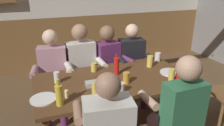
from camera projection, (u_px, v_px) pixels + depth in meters
back_wall_wainscot at (72, 42)px, 4.74m from camera, size 6.51×0.12×1.11m
dining_table at (114, 87)px, 2.52m from camera, size 1.77×0.96×0.76m
person_0 at (53, 72)px, 2.92m from camera, size 0.55×0.57×1.23m
person_1 at (83, 65)px, 3.06m from camera, size 0.54×0.51×1.27m
person_2 at (110, 63)px, 3.20m from camera, size 0.53×0.58×1.22m
person_3 at (133, 60)px, 3.33m from camera, size 0.55×0.57×1.22m
person_5 at (177, 111)px, 2.00m from camera, size 0.51×0.49×1.26m
table_candle at (67, 94)px, 2.08m from camera, size 0.04×0.04×0.08m
condiment_caddy at (92, 84)px, 2.32m from camera, size 0.14×0.10×0.05m
plate_0 at (44, 99)px, 2.06m from camera, size 0.25×0.25×0.01m
plate_1 at (171, 72)px, 2.64m from camera, size 0.27×0.27×0.01m
bottle_0 at (116, 66)px, 2.57m from camera, size 0.06×0.06×0.26m
bottle_1 at (59, 95)px, 1.93m from camera, size 0.07×0.07×0.26m
bottle_2 at (179, 71)px, 2.44m from camera, size 0.06×0.06×0.27m
pint_glass_0 at (150, 61)px, 2.81m from camera, size 0.08×0.08×0.15m
pint_glass_1 at (94, 67)px, 2.68m from camera, size 0.07×0.07×0.11m
pint_glass_2 at (126, 78)px, 2.37m from camera, size 0.07×0.07×0.13m
pint_glass_3 at (172, 75)px, 2.40m from camera, size 0.07×0.07×0.15m
pint_glass_4 at (158, 57)px, 3.01m from camera, size 0.08×0.08×0.12m
pint_glass_5 at (57, 77)px, 2.38m from camera, size 0.07×0.07×0.13m
pint_glass_6 at (96, 88)px, 2.15m from camera, size 0.08×0.08×0.12m
pint_glass_7 at (121, 88)px, 2.17m from camera, size 0.08×0.08×0.11m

